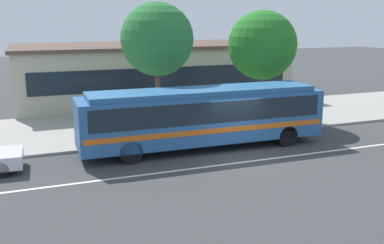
% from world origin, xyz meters
% --- Properties ---
extents(ground_plane, '(120.00, 120.00, 0.00)m').
position_xyz_m(ground_plane, '(0.00, 0.00, 0.00)').
color(ground_plane, '#3A3C3C').
extents(sidewalk_slab, '(60.00, 8.00, 0.12)m').
position_xyz_m(sidewalk_slab, '(0.00, 7.13, 0.06)').
color(sidewalk_slab, '#9E9992').
rests_on(sidewalk_slab, ground_plane).
extents(lane_stripe_center, '(56.00, 0.16, 0.01)m').
position_xyz_m(lane_stripe_center, '(0.00, -0.80, 0.00)').
color(lane_stripe_center, silver).
rests_on(lane_stripe_center, ground_plane).
extents(transit_bus, '(11.61, 2.59, 2.85)m').
position_xyz_m(transit_bus, '(-1.08, 1.77, 1.66)').
color(transit_bus, '#2A5C98').
rests_on(transit_bus, ground_plane).
extents(pedestrian_waiting_near_sign, '(0.46, 0.46, 1.63)m').
position_xyz_m(pedestrian_waiting_near_sign, '(3.29, 4.12, 1.07)').
color(pedestrian_waiting_near_sign, '#73604C').
rests_on(pedestrian_waiting_near_sign, sidewalk_slab).
extents(pedestrian_walking_along_curb, '(0.39, 0.39, 1.71)m').
position_xyz_m(pedestrian_walking_along_curb, '(-2.82, 5.26, 1.13)').
color(pedestrian_walking_along_curb, '#3A3C42').
rests_on(pedestrian_walking_along_curb, sidewalk_slab).
extents(pedestrian_standing_by_tree, '(0.46, 0.46, 1.72)m').
position_xyz_m(pedestrian_standing_by_tree, '(-4.71, 3.79, 1.13)').
color(pedestrian_standing_by_tree, '#3E2939').
rests_on(pedestrian_standing_by_tree, sidewalk_slab).
extents(street_tree_near_stop, '(3.87, 3.87, 6.76)m').
position_xyz_m(street_tree_near_stop, '(-2.09, 5.79, 4.93)').
color(street_tree_near_stop, brown).
rests_on(street_tree_near_stop, sidewalk_slab).
extents(street_tree_mid_block, '(3.97, 3.97, 6.37)m').
position_xyz_m(street_tree_mid_block, '(4.16, 5.68, 4.50)').
color(street_tree_mid_block, brown).
rests_on(street_tree_mid_block, sidewalk_slab).
extents(station_building, '(19.48, 8.42, 4.19)m').
position_xyz_m(station_building, '(0.05, 14.74, 2.10)').
color(station_building, '#AAA992').
rests_on(station_building, ground_plane).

